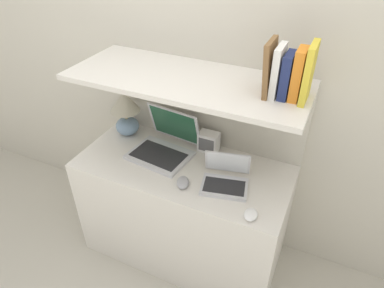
# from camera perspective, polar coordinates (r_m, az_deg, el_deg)

# --- Properties ---
(ground_plane) EXTENTS (12.00, 12.00, 0.00)m
(ground_plane) POSITION_cam_1_polar(r_m,az_deg,el_deg) (2.40, -4.53, -21.75)
(ground_plane) COLOR #B2AD9E
(wall_back) EXTENTS (6.00, 0.05, 2.40)m
(wall_back) POSITION_cam_1_polar(r_m,az_deg,el_deg) (2.05, 2.57, 11.88)
(wall_back) COLOR beige
(wall_back) RESTS_ON ground_plane
(desk) EXTENTS (1.27, 0.57, 0.75)m
(desk) POSITION_cam_1_polar(r_m,az_deg,el_deg) (2.26, -1.46, -11.09)
(desk) COLOR silver
(desk) RESTS_ON ground_plane
(back_riser) EXTENTS (1.27, 0.04, 1.25)m
(back_riser) POSITION_cam_1_polar(r_m,az_deg,el_deg) (2.31, 1.77, -1.75)
(back_riser) COLOR beige
(back_riser) RESTS_ON ground_plane
(shelf) EXTENTS (1.27, 0.51, 0.03)m
(shelf) POSITION_cam_1_polar(r_m,az_deg,el_deg) (1.79, -0.91, 10.64)
(shelf) COLOR silver
(shelf) RESTS_ON back_riser
(table_lamp) EXTENTS (0.19, 0.19, 0.31)m
(table_lamp) POSITION_cam_1_polar(r_m,az_deg,el_deg) (2.25, -11.01, 5.51)
(table_lamp) COLOR #7593B2
(table_lamp) RESTS_ON desk
(laptop_large) EXTENTS (0.39, 0.38, 0.26)m
(laptop_large) POSITION_cam_1_polar(r_m,az_deg,el_deg) (2.10, -4.63, -0.21)
(laptop_large) COLOR silver
(laptop_large) RESTS_ON desk
(laptop_small) EXTENTS (0.29, 0.27, 0.17)m
(laptop_small) POSITION_cam_1_polar(r_m,az_deg,el_deg) (1.87, 5.57, -5.82)
(laptop_small) COLOR silver
(laptop_small) RESTS_ON desk
(computer_mouse) EXTENTS (0.10, 0.12, 0.03)m
(computer_mouse) POSITION_cam_1_polar(r_m,az_deg,el_deg) (1.88, -1.55, -6.42)
(computer_mouse) COLOR #99999E
(computer_mouse) RESTS_ON desk
(second_mouse) EXTENTS (0.07, 0.09, 0.03)m
(second_mouse) POSITION_cam_1_polar(r_m,az_deg,el_deg) (1.73, 9.76, -11.50)
(second_mouse) COLOR white
(second_mouse) RESTS_ON desk
(router_box) EXTENTS (0.12, 0.08, 0.13)m
(router_box) POSITION_cam_1_polar(r_m,az_deg,el_deg) (2.10, 2.80, 0.36)
(router_box) COLOR white
(router_box) RESTS_ON desk
(book_yellow) EXTENTS (0.03, 0.16, 0.26)m
(book_yellow) POSITION_cam_1_polar(r_m,az_deg,el_deg) (1.59, 18.91, 11.11)
(book_yellow) COLOR gold
(book_yellow) RESTS_ON shelf
(book_orange) EXTENTS (0.04, 0.12, 0.23)m
(book_orange) POSITION_cam_1_polar(r_m,az_deg,el_deg) (1.60, 17.31, 11.01)
(book_orange) COLOR orange
(book_orange) RESTS_ON shelf
(book_navy) EXTENTS (0.04, 0.13, 0.20)m
(book_navy) POSITION_cam_1_polar(r_m,az_deg,el_deg) (1.61, 15.57, 10.94)
(book_navy) COLOR navy
(book_navy) RESTS_ON shelf
(book_white) EXTENTS (0.03, 0.14, 0.23)m
(book_white) POSITION_cam_1_polar(r_m,az_deg,el_deg) (1.61, 14.10, 11.72)
(book_white) COLOR silver
(book_white) RESTS_ON shelf
(book_brown) EXTENTS (0.04, 0.17, 0.25)m
(book_brown) POSITION_cam_1_polar(r_m,az_deg,el_deg) (1.61, 12.86, 12.29)
(book_brown) COLOR brown
(book_brown) RESTS_ON shelf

